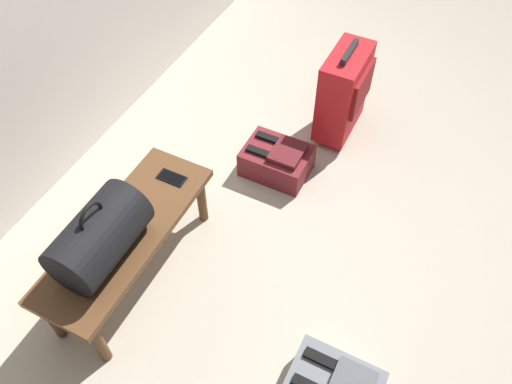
{
  "coord_description": "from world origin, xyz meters",
  "views": [
    {
      "loc": [
        -1.4,
        -0.36,
        2.28
      ],
      "look_at": [
        0.08,
        0.38,
        0.25
      ],
      "focal_mm": 35.69,
      "sensor_mm": 36.0,
      "label": 1
    }
  ],
  "objects_px": {
    "cell_phone": "(172,178)",
    "bench": "(127,237)",
    "suitcase_upright_red": "(343,92)",
    "duffel_bag_black": "(99,236)",
    "backpack_maroon": "(277,160)"
  },
  "relations": [
    {
      "from": "duffel_bag_black",
      "to": "backpack_maroon",
      "type": "bearing_deg",
      "value": -17.72
    },
    {
      "from": "duffel_bag_black",
      "to": "cell_phone",
      "type": "bearing_deg",
      "value": -2.7
    },
    {
      "from": "cell_phone",
      "to": "bench",
      "type": "bearing_deg",
      "value": 176.27
    },
    {
      "from": "bench",
      "to": "suitcase_upright_red",
      "type": "bearing_deg",
      "value": -21.07
    },
    {
      "from": "bench",
      "to": "duffel_bag_black",
      "type": "distance_m",
      "value": 0.23
    },
    {
      "from": "cell_phone",
      "to": "backpack_maroon",
      "type": "xyz_separation_m",
      "value": [
        0.57,
        -0.32,
        -0.27
      ]
    },
    {
      "from": "duffel_bag_black",
      "to": "cell_phone",
      "type": "distance_m",
      "value": 0.52
    },
    {
      "from": "duffel_bag_black",
      "to": "cell_phone",
      "type": "xyz_separation_m",
      "value": [
        0.5,
        -0.02,
        -0.13
      ]
    },
    {
      "from": "bench",
      "to": "suitcase_upright_red",
      "type": "relative_size",
      "value": 1.62
    },
    {
      "from": "cell_phone",
      "to": "suitcase_upright_red",
      "type": "relative_size",
      "value": 0.23
    },
    {
      "from": "backpack_maroon",
      "to": "suitcase_upright_red",
      "type": "bearing_deg",
      "value": -22.87
    },
    {
      "from": "duffel_bag_black",
      "to": "backpack_maroon",
      "type": "distance_m",
      "value": 1.2
    },
    {
      "from": "cell_phone",
      "to": "backpack_maroon",
      "type": "relative_size",
      "value": 0.38
    },
    {
      "from": "cell_phone",
      "to": "suitcase_upright_red",
      "type": "height_order",
      "value": "suitcase_upright_red"
    },
    {
      "from": "bench",
      "to": "suitcase_upright_red",
      "type": "xyz_separation_m",
      "value": [
        1.42,
        -0.55,
        0.01
      ]
    }
  ]
}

